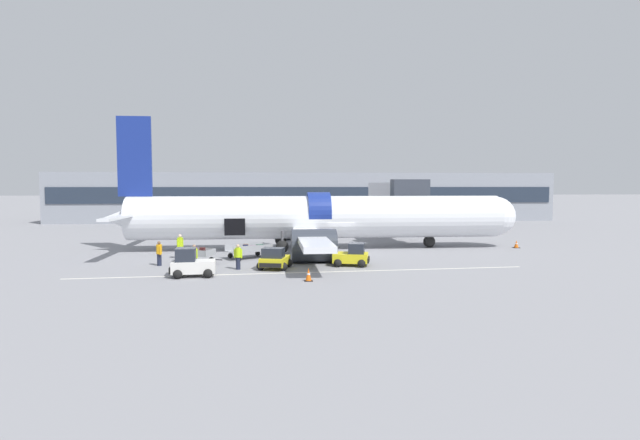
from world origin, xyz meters
TOP-DOWN VIEW (x-y plane):
  - ground_plane at (0.00, 0.00)m, footprint 500.00×500.00m
  - apron_marking_line at (-3.70, -9.47)m, footprint 29.56×1.79m
  - terminal_strip at (0.00, 40.19)m, footprint 77.37×13.06m
  - jet_bridge_stub at (7.14, 10.21)m, footprint 3.42×14.08m
  - airplane at (-2.22, 2.37)m, footprint 36.31×29.34m
  - baggage_tug_lead at (-0.31, -6.99)m, footprint 2.81×2.49m
  - baggage_tug_mid at (-5.73, -7.86)m, footprint 2.46×2.76m
  - baggage_tug_rear at (-10.82, -10.14)m, footprint 2.80×2.08m
  - baggage_cart_loading at (-11.27, -4.92)m, footprint 3.41×2.39m
  - baggage_cart_queued at (-7.50, -2.74)m, footprint 4.15×3.01m
  - ground_crew_loader_a at (-12.85, -2.36)m, footprint 0.59×0.60m
  - ground_crew_loader_b at (-8.13, -7.84)m, footprint 0.59×0.46m
  - ground_crew_driver at (-11.02, -7.57)m, footprint 0.53×0.53m
  - ground_crew_supervisor at (-13.69, -5.72)m, footprint 0.53×0.57m
  - safety_cone_nose at (15.96, 1.31)m, footprint 0.57×0.57m
  - safety_cone_engine_left at (-3.79, -12.34)m, footprint 0.49×0.49m

SIDE VIEW (x-z plane):
  - ground_plane at x=0.00m, z-range 0.00..0.00m
  - apron_marking_line at x=-3.70m, z-range 0.00..0.01m
  - safety_cone_nose at x=15.96m, z-range -0.02..0.66m
  - safety_cone_engine_left at x=-3.79m, z-range -0.02..0.75m
  - baggage_cart_loading at x=-11.27m, z-range -0.02..1.19m
  - baggage_cart_queued at x=-7.50m, z-range 0.03..1.14m
  - baggage_tug_mid at x=-5.73m, z-range -0.10..1.35m
  - baggage_tug_lead at x=-0.31m, z-range -0.12..1.47m
  - baggage_tug_rear at x=-10.82m, z-range -0.14..1.62m
  - ground_crew_driver at x=-11.02m, z-range 0.04..1.71m
  - ground_crew_loader_b at x=-8.13m, z-range 0.04..1.73m
  - ground_crew_supervisor at x=-13.69m, z-range 0.04..1.76m
  - ground_crew_loader_a at x=-12.85m, z-range 0.05..1.91m
  - airplane at x=-2.22m, z-range -2.96..8.39m
  - terminal_strip at x=0.00m, z-range 0.00..7.53m
  - jet_bridge_stub at x=7.14m, z-range 1.47..7.61m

